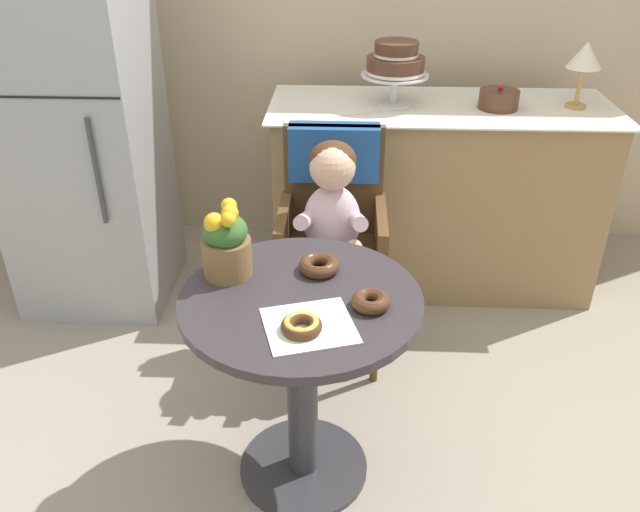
# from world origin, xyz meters

# --- Properties ---
(ground_plane) EXTENTS (8.00, 8.00, 0.00)m
(ground_plane) POSITION_xyz_m (0.00, 0.00, 0.00)
(ground_plane) COLOR gray
(cafe_table) EXTENTS (0.72, 0.72, 0.72)m
(cafe_table) POSITION_xyz_m (0.00, 0.00, 0.51)
(cafe_table) COLOR #332D33
(cafe_table) RESTS_ON ground
(wicker_chair) EXTENTS (0.42, 0.45, 0.95)m
(wicker_chair) POSITION_xyz_m (0.07, 0.75, 0.64)
(wicker_chair) COLOR brown
(wicker_chair) RESTS_ON ground
(seated_child) EXTENTS (0.27, 0.32, 0.73)m
(seated_child) POSITION_xyz_m (0.07, 0.60, 0.68)
(seated_child) COLOR silver
(seated_child) RESTS_ON ground
(paper_napkin) EXTENTS (0.29, 0.28, 0.00)m
(paper_napkin) POSITION_xyz_m (0.03, -0.15, 0.72)
(paper_napkin) COLOR white
(paper_napkin) RESTS_ON cafe_table
(donut_front) EXTENTS (0.11, 0.11, 0.04)m
(donut_front) POSITION_xyz_m (0.20, -0.05, 0.74)
(donut_front) COLOR #4C2D19
(donut_front) RESTS_ON cafe_table
(donut_mid) EXTENTS (0.11, 0.11, 0.04)m
(donut_mid) POSITION_xyz_m (0.01, -0.17, 0.74)
(donut_mid) COLOR #4C2D19
(donut_mid) RESTS_ON cafe_table
(donut_side) EXTENTS (0.13, 0.13, 0.04)m
(donut_side) POSITION_xyz_m (0.05, 0.14, 0.74)
(donut_side) COLOR #4C2D19
(donut_side) RESTS_ON cafe_table
(flower_vase) EXTENTS (0.15, 0.15, 0.24)m
(flower_vase) POSITION_xyz_m (-0.23, 0.11, 0.83)
(flower_vase) COLOR brown
(flower_vase) RESTS_ON cafe_table
(display_counter) EXTENTS (1.56, 0.62, 0.90)m
(display_counter) POSITION_xyz_m (0.55, 1.30, 0.45)
(display_counter) COLOR #93754C
(display_counter) RESTS_ON ground
(tiered_cake_stand) EXTENTS (0.30, 0.30, 0.28)m
(tiered_cake_stand) POSITION_xyz_m (0.33, 1.30, 1.08)
(tiered_cake_stand) COLOR silver
(tiered_cake_stand) RESTS_ON display_counter
(round_layer_cake) EXTENTS (0.17, 0.17, 0.11)m
(round_layer_cake) POSITION_xyz_m (0.79, 1.27, 0.94)
(round_layer_cake) COLOR #4C2D1E
(round_layer_cake) RESTS_ON display_counter
(table_lamp) EXTENTS (0.15, 0.15, 0.28)m
(table_lamp) POSITION_xyz_m (1.14, 1.30, 1.12)
(table_lamp) COLOR #B28C47
(table_lamp) RESTS_ON display_counter
(refrigerator) EXTENTS (0.64, 0.63, 1.70)m
(refrigerator) POSITION_xyz_m (-1.05, 1.10, 0.85)
(refrigerator) COLOR #9EA0A5
(refrigerator) RESTS_ON ground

